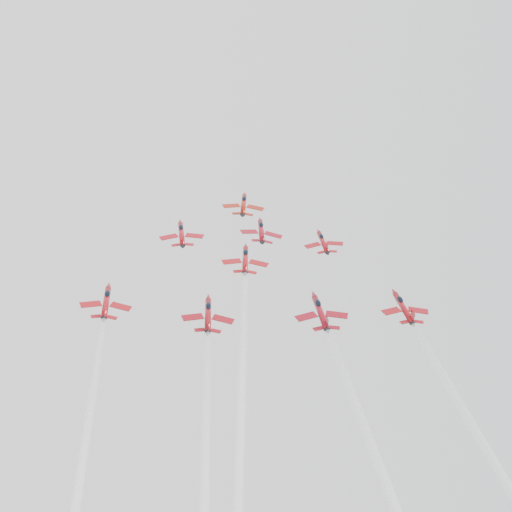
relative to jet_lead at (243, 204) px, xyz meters
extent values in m
cylinder|color=#A21C0F|center=(0.00, -0.29, -0.34)|extent=(1.18, 9.01, 7.76)
cone|color=#A21C0F|center=(0.00, 4.75, 3.84)|extent=(1.18, 2.57, 2.42)
cone|color=black|center=(0.00, -4.92, -4.18)|extent=(1.18, 1.74, 1.73)
ellipsoid|color=black|center=(0.00, 1.27, 1.65)|extent=(1.07, 2.43, 2.25)
cube|color=#A21C0F|center=(-2.90, -0.92, -0.93)|extent=(4.36, 2.74, 1.32)
cube|color=#A21C0F|center=(2.90, -0.92, -0.93)|extent=(4.36, 2.74, 1.32)
cube|color=#A21C0F|center=(0.00, -4.75, -2.37)|extent=(0.13, 2.86, 2.89)
cube|color=#A21C0F|center=(-1.50, -4.09, -3.49)|extent=(2.09, 1.35, 0.75)
cube|color=#A21C0F|center=(1.50, -4.09, -3.49)|extent=(2.09, 1.35, 0.75)
cylinder|color=#AB1019|center=(-15.29, -12.77, -10.70)|extent=(1.13, 8.60, 7.40)
cone|color=#AB1019|center=(-15.29, -7.96, -6.71)|extent=(1.13, 2.45, 2.30)
cone|color=black|center=(-15.29, -17.18, -14.36)|extent=(1.13, 1.66, 1.65)
ellipsoid|color=black|center=(-15.29, -11.28, -8.80)|extent=(1.02, 2.32, 2.15)
cube|color=#AB1019|center=(-18.05, -13.37, -11.26)|extent=(4.16, 2.61, 1.26)
cube|color=#AB1019|center=(-12.52, -13.37, -11.26)|extent=(4.16, 2.61, 1.26)
cube|color=#AB1019|center=(-15.29, -17.02, -12.63)|extent=(0.12, 2.73, 2.75)
cube|color=#AB1019|center=(-16.72, -16.39, -13.71)|extent=(2.00, 1.29, 0.72)
cube|color=#AB1019|center=(-13.85, -16.39, -13.71)|extent=(2.00, 1.29, 0.72)
cylinder|color=maroon|center=(2.57, -10.70, -8.98)|extent=(1.12, 8.56, 7.38)
cone|color=maroon|center=(2.57, -5.92, -5.01)|extent=(1.12, 2.44, 2.30)
cone|color=black|center=(2.57, -15.10, -12.63)|extent=(1.12, 1.66, 1.65)
ellipsoid|color=black|center=(2.57, -9.22, -7.09)|extent=(1.02, 2.31, 2.14)
cube|color=maroon|center=(-0.18, -11.30, -9.54)|extent=(4.14, 2.60, 1.25)
cube|color=maroon|center=(5.32, -11.30, -9.54)|extent=(4.14, 2.60, 1.25)
cube|color=maroon|center=(2.57, -14.94, -10.91)|extent=(0.12, 2.72, 2.74)
cube|color=maroon|center=(1.14, -14.31, -11.98)|extent=(1.99, 1.28, 0.71)
cube|color=maroon|center=(4.00, -14.31, -11.98)|extent=(1.99, 1.28, 0.71)
cylinder|color=#A20F18|center=(15.93, -14.08, -11.78)|extent=(1.02, 7.82, 6.73)
cone|color=#A20F18|center=(15.93, -9.71, -8.16)|extent=(1.02, 2.23, 2.10)
cone|color=black|center=(15.93, -18.09, -15.11)|extent=(1.02, 1.51, 1.50)
ellipsoid|color=black|center=(15.93, -12.73, -10.06)|extent=(0.93, 2.11, 1.95)
cube|color=#A20F18|center=(13.42, -14.62, -12.30)|extent=(3.78, 2.38, 1.14)
cube|color=#A20F18|center=(18.45, -14.62, -12.30)|extent=(3.78, 2.38, 1.14)
cube|color=#A20F18|center=(15.93, -17.94, -13.54)|extent=(0.11, 2.48, 2.50)
cube|color=#A20F18|center=(14.63, -17.37, -14.52)|extent=(1.82, 1.17, 0.65)
cube|color=#A20F18|center=(17.24, -17.37, -14.52)|extent=(1.82, 1.17, 0.65)
cylinder|color=#AE1015|center=(-2.46, -20.89, -17.44)|extent=(1.14, 8.67, 7.47)
cone|color=#AE1015|center=(-2.46, -16.05, -13.42)|extent=(1.14, 2.47, 2.32)
cone|color=black|center=(-2.46, -25.34, -21.13)|extent=(1.14, 1.68, 1.67)
ellipsoid|color=black|center=(-2.46, -19.40, -15.53)|extent=(1.03, 2.34, 2.17)
cube|color=#AE1015|center=(-5.25, -21.50, -18.01)|extent=(4.19, 2.63, 1.27)
cube|color=#AE1015|center=(0.33, -21.50, -18.01)|extent=(4.19, 2.63, 1.27)
cube|color=#AE1015|center=(-2.46, -25.18, -19.39)|extent=(0.12, 2.75, 2.78)
cube|color=#AE1015|center=(-3.90, -24.55, -20.48)|extent=(2.01, 1.30, 0.72)
cube|color=#AE1015|center=(-1.01, -24.55, -20.48)|extent=(2.01, 1.30, 0.72)
cylinder|color=white|center=(-2.46, -61.40, -51.07)|extent=(1.45, 72.41, 60.46)
cylinder|color=#A70F16|center=(-29.65, -33.94, -28.27)|extent=(1.08, 8.26, 7.12)
cone|color=#A70F16|center=(-29.65, -29.32, -24.44)|extent=(1.08, 2.36, 2.22)
cone|color=black|center=(-29.65, -38.18, -31.79)|extent=(1.08, 1.60, 1.59)
ellipsoid|color=black|center=(-29.65, -32.51, -26.45)|extent=(0.98, 2.23, 2.06)
cube|color=#A70F16|center=(-32.31, -34.52, -28.82)|extent=(4.00, 2.51, 1.21)
cube|color=#A70F16|center=(-26.99, -34.52, -28.82)|extent=(4.00, 2.51, 1.21)
cube|color=#A70F16|center=(-29.65, -38.03, -30.13)|extent=(0.12, 2.62, 2.65)
cube|color=#A70F16|center=(-31.03, -37.43, -31.17)|extent=(1.92, 1.24, 0.69)
cube|color=#A70F16|center=(-28.27, -37.43, -31.17)|extent=(1.92, 1.24, 0.69)
cylinder|color=maroon|center=(-11.44, -36.69, -30.55)|extent=(1.11, 8.50, 7.33)
cone|color=maroon|center=(-11.44, -31.93, -26.61)|extent=(1.11, 2.43, 2.28)
cone|color=black|center=(-11.44, -41.05, -34.18)|extent=(1.11, 1.65, 1.63)
ellipsoid|color=black|center=(-11.44, -35.22, -28.68)|extent=(1.01, 2.30, 2.12)
cube|color=maroon|center=(-14.18, -37.28, -31.11)|extent=(4.11, 2.58, 1.24)
cube|color=maroon|center=(-8.71, -37.28, -31.11)|extent=(4.11, 2.58, 1.24)
cube|color=maroon|center=(-11.44, -40.89, -32.46)|extent=(0.12, 2.70, 2.72)
cube|color=maroon|center=(-12.86, -40.27, -33.53)|extent=(1.98, 1.27, 0.71)
cube|color=maroon|center=(-10.03, -40.27, -33.53)|extent=(1.98, 1.27, 0.71)
cylinder|color=maroon|center=(9.67, -35.59, -29.64)|extent=(1.18, 9.00, 7.75)
cone|color=maroon|center=(9.67, -30.55, -25.46)|extent=(1.18, 2.57, 2.41)
cone|color=black|center=(9.67, -40.21, -33.47)|extent=(1.18, 1.74, 1.73)
ellipsoid|color=black|center=(9.67, -34.03, -27.65)|extent=(1.07, 2.43, 2.25)
cube|color=maroon|center=(6.77, -36.21, -30.23)|extent=(4.35, 2.74, 1.32)
cube|color=maroon|center=(12.56, -36.21, -30.23)|extent=(4.35, 2.74, 1.32)
cube|color=maroon|center=(9.67, -40.04, -31.66)|extent=(0.13, 2.85, 2.88)
cube|color=maroon|center=(8.17, -39.38, -32.79)|extent=(2.09, 1.35, 0.75)
cube|color=maroon|center=(11.17, -39.38, -32.79)|extent=(2.09, 1.35, 0.75)
cylinder|color=maroon|center=(26.48, -34.01, -28.33)|extent=(1.10, 8.40, 7.24)
cone|color=maroon|center=(26.48, -29.32, -24.44)|extent=(1.10, 2.40, 2.25)
cone|color=black|center=(26.48, -38.32, -31.91)|extent=(1.10, 1.63, 1.61)
ellipsoid|color=black|center=(26.48, -32.56, -26.48)|extent=(1.00, 2.27, 2.10)
cube|color=maroon|center=(23.78, -34.60, -28.88)|extent=(4.06, 2.55, 1.23)
cube|color=maroon|center=(29.18, -34.60, -28.88)|extent=(4.06, 2.55, 1.23)
cube|color=maroon|center=(26.48, -38.17, -30.22)|extent=(0.12, 2.66, 2.69)
cube|color=maroon|center=(25.08, -37.55, -31.27)|extent=(1.95, 1.26, 0.70)
cube|color=maroon|center=(27.88, -37.55, -31.27)|extent=(1.95, 1.26, 0.70)
camera|label=1|loc=(-22.77, -164.39, -43.04)|focal=50.00mm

